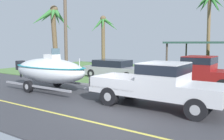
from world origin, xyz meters
The scene contains 10 objects.
ground centered at (0.00, 8.38, -0.01)m, with size 36.00×22.00×0.11m.
pickup_truck_towing centered at (1.43, 1.17, 1.04)m, with size 5.77×2.00×1.89m.
boat_on_trailer centered at (-5.38, 1.17, 1.13)m, with size 6.32×2.33×2.38m.
parked_pickup_background centered at (1.44, 6.52, 1.05)m, with size 5.64×2.06×1.91m.
parked_sedan_near centered at (-5.04, 7.28, 0.67)m, with size 4.73×1.92×1.38m.
carport_awning centered at (1.53, 11.61, 2.64)m, with size 6.84×5.18×2.77m.
palm_tree_near_left centered at (-9.92, 5.74, 4.21)m, with size 3.41×3.26×5.68m.
palm_tree_mid centered at (0.00, 14.81, 5.66)m, with size 2.63×3.11×7.11m.
palm_tree_far_right centered at (-11.61, 14.85, 4.19)m, with size 2.75×3.09×5.81m.
utility_pole centered at (-7.76, 4.91, 4.02)m, with size 0.24×1.80×7.73m.
Camera 1 is at (5.17, -8.01, 2.68)m, focal length 38.81 mm.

